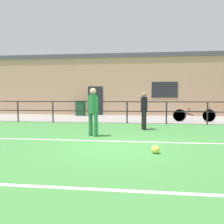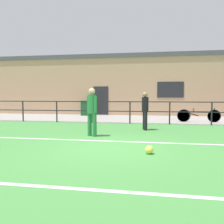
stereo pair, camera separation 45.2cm
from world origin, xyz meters
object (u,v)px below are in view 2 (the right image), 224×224
object	(u,v)px
soccer_ball_match	(149,150)
bicycle_parked_0	(199,115)
trash_bin_0	(86,108)
player_striker	(92,109)
bicycle_parked_1	(198,116)
player_goalkeeper	(145,108)

from	to	relation	value
soccer_ball_match	bicycle_parked_0	bearing A→B (deg)	72.17
bicycle_parked_0	trash_bin_0	size ratio (longest dim) A/B	2.14
player_striker	bicycle_parked_1	size ratio (longest dim) A/B	0.77
soccer_ball_match	bicycle_parked_0	world-z (taller)	bicycle_parked_0
bicycle_parked_0	trash_bin_0	xyz separation A→B (m)	(-7.21, 3.06, 0.17)
player_goalkeeper	bicycle_parked_1	distance (m)	4.39
player_striker	soccer_ball_match	distance (m)	3.24
player_goalkeeper	player_striker	bearing A→B (deg)	-59.75
player_striker	trash_bin_0	distance (m)	8.80
player_goalkeeper	bicycle_parked_1	size ratio (longest dim) A/B	0.72
soccer_ball_match	bicycle_parked_1	size ratio (longest dim) A/B	0.09
player_striker	bicycle_parked_1	bearing A→B (deg)	-98.04
bicycle_parked_1	trash_bin_0	distance (m)	7.80
soccer_ball_match	bicycle_parked_1	xyz separation A→B (m)	(2.42, 7.65, 0.25)
soccer_ball_match	bicycle_parked_0	size ratio (longest dim) A/B	0.09
bicycle_parked_1	player_goalkeeper	bearing A→B (deg)	-128.45
bicycle_parked_1	player_striker	bearing A→B (deg)	-130.27
bicycle_parked_0	trash_bin_0	distance (m)	7.83
trash_bin_0	bicycle_parked_1	bearing A→B (deg)	-23.11
soccer_ball_match	bicycle_parked_0	distance (m)	8.04
player_striker	bicycle_parked_0	size ratio (longest dim) A/B	0.77
player_goalkeeper	bicycle_parked_1	xyz separation A→B (m)	(2.71, 3.41, -0.55)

